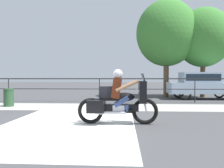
# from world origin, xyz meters

# --- Properties ---
(ground_plane) EXTENTS (120.00, 120.00, 0.00)m
(ground_plane) POSITION_xyz_m (0.00, 0.00, 0.00)
(ground_plane) COLOR #424244
(sidewalk_band) EXTENTS (44.00, 2.40, 0.01)m
(sidewalk_band) POSITION_xyz_m (0.00, 3.40, 0.01)
(sidewalk_band) COLOR #A8A59E
(sidewalk_band) RESTS_ON ground
(crosswalk_band) EXTENTS (3.74, 6.00, 0.01)m
(crosswalk_band) POSITION_xyz_m (-0.24, -0.20, 0.00)
(crosswalk_band) COLOR silver
(crosswalk_band) RESTS_ON ground
(fence_railing) EXTENTS (36.00, 0.05, 1.31)m
(fence_railing) POSITION_xyz_m (0.00, 5.35, 1.03)
(fence_railing) COLOR #232326
(fence_railing) RESTS_ON ground
(motorcycle) EXTENTS (2.33, 0.76, 1.58)m
(motorcycle) POSITION_xyz_m (1.15, -0.18, 0.70)
(motorcycle) COLOR black
(motorcycle) RESTS_ON ground
(parked_car) EXTENTS (4.24, 1.70, 1.67)m
(parked_car) POSITION_xyz_m (6.17, 7.41, 0.96)
(parked_car) COLOR #9EB2C6
(parked_car) RESTS_ON ground
(trash_bin) EXTENTS (0.47, 0.47, 0.82)m
(trash_bin) POSITION_xyz_m (-4.00, 3.34, 0.41)
(trash_bin) COLOR #284C2D
(trash_bin) RESTS_ON ground
(tree_behind_sign) EXTENTS (4.15, 4.15, 6.69)m
(tree_behind_sign) POSITION_xyz_m (4.26, 8.91, 4.40)
(tree_behind_sign) COLOR brown
(tree_behind_sign) RESTS_ON ground
(tree_behind_car) EXTENTS (3.66, 3.66, 6.09)m
(tree_behind_car) POSITION_xyz_m (6.72, 8.81, 4.06)
(tree_behind_car) COLOR brown
(tree_behind_car) RESTS_ON ground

